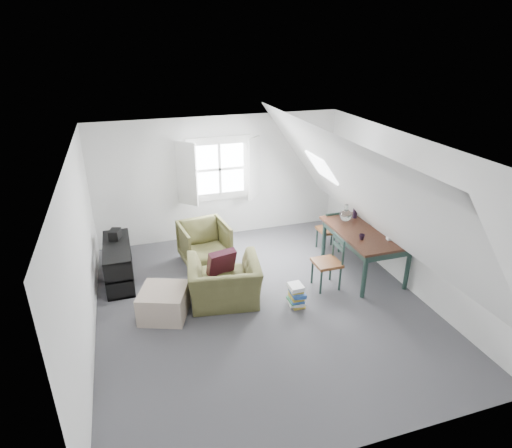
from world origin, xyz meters
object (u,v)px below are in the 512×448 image
object	(u,v)px
armchair_far	(205,262)
ottoman	(164,303)
armchair_near	(225,301)
media_shelf	(119,265)
dining_chair_near	(329,262)
dining_chair_far	(330,230)
magazine_stack	(296,295)
dining_table	(365,236)

from	to	relation	value
armchair_far	ottoman	world-z (taller)	ottoman
armchair_near	media_shelf	distance (m)	1.98
dining_chair_near	media_shelf	world-z (taller)	dining_chair_near
armchair_far	media_shelf	distance (m)	1.58
armchair_far	dining_chair_far	xyz separation A→B (m)	(2.41, -0.28, 0.45)
dining_chair_far	media_shelf	bearing A→B (deg)	-19.25
dining_chair_far	magazine_stack	xyz separation A→B (m)	(-1.33, -1.55, -0.27)
armchair_far	dining_chair_near	xyz separation A→B (m)	(1.80, -1.47, 0.47)
armchair_near	dining_table	xyz separation A→B (m)	(2.57, 0.19, 0.71)
armchair_near	dining_chair_near	size ratio (longest dim) A/B	1.21
dining_table	magazine_stack	world-z (taller)	dining_table
dining_table	ottoman	bearing A→B (deg)	-171.39
dining_table	magazine_stack	size ratio (longest dim) A/B	4.49
dining_chair_near	dining_table	bearing A→B (deg)	126.12
ottoman	dining_chair_near	xyz separation A→B (m)	(2.73, -0.00, 0.25)
dining_chair_near	magazine_stack	bearing A→B (deg)	-45.35
armchair_near	magazine_stack	size ratio (longest dim) A/B	3.02
ottoman	dining_chair_far	size ratio (longest dim) A/B	0.78
dining_chair_far	magazine_stack	distance (m)	2.06
ottoman	media_shelf	distance (m)	1.38
media_shelf	magazine_stack	size ratio (longest dim) A/B	3.61
dining_chair_far	media_shelf	xyz separation A→B (m)	(-3.95, 0.05, -0.14)
armchair_near	ottoman	distance (m)	0.98
armchair_far	media_shelf	world-z (taller)	media_shelf
armchair_near	dining_table	size ratio (longest dim) A/B	0.67
dining_chair_far	armchair_near	bearing A→B (deg)	6.53
armchair_near	dining_chair_far	world-z (taller)	dining_chair_far
media_shelf	dining_chair_near	bearing A→B (deg)	-21.94
armchair_near	dining_chair_near	xyz separation A→B (m)	(1.77, -0.08, 0.47)
armchair_near	magazine_stack	world-z (taller)	magazine_stack
armchair_far	dining_chair_far	distance (m)	2.47
armchair_far	media_shelf	xyz separation A→B (m)	(-1.54, -0.23, 0.30)
magazine_stack	media_shelf	bearing A→B (deg)	148.51
armchair_near	magazine_stack	bearing A→B (deg)	165.84
armchair_far	magazine_stack	bearing A→B (deg)	-66.49
magazine_stack	armchair_far	bearing A→B (deg)	120.59
armchair_far	magazine_stack	world-z (taller)	armchair_far
armchair_near	dining_chair_near	world-z (taller)	dining_chair_near
dining_chair_far	dining_table	bearing A→B (deg)	83.32
dining_chair_near	media_shelf	size ratio (longest dim) A/B	0.69
ottoman	magazine_stack	distance (m)	2.04
dining_table	media_shelf	distance (m)	4.28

